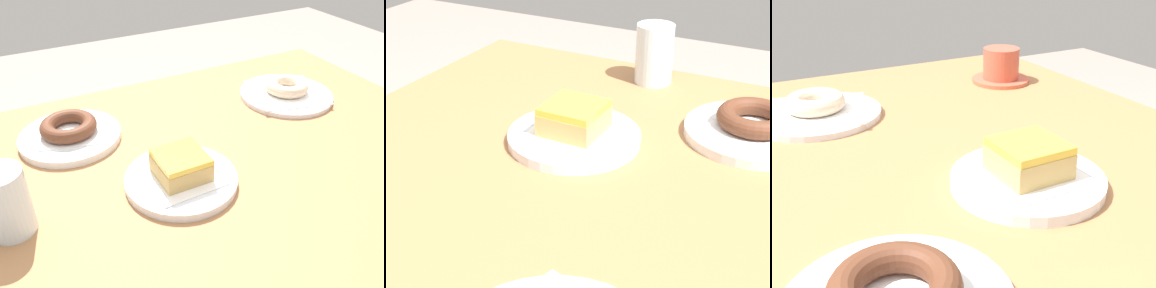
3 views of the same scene
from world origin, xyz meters
TOP-DOWN VIEW (x-y plane):
  - table at (0.00, 0.00)m, footprint 1.02×0.83m
  - plate_glazed_square at (-0.15, -0.02)m, footprint 0.21×0.21m
  - napkin_glazed_square at (-0.15, -0.02)m, footprint 0.13×0.13m
  - donut_glazed_square at (-0.15, -0.02)m, footprint 0.09×0.09m
  - plate_chocolate_ring at (-0.29, 0.22)m, footprint 0.21×0.21m
  - napkin_chocolate_ring at (-0.29, 0.22)m, footprint 0.14×0.14m
  - donut_chocolate_ring at (-0.29, 0.22)m, footprint 0.12×0.12m
  - water_glass at (-0.43, -0.01)m, footprint 0.07×0.07m

SIDE VIEW (x-z plane):
  - table at x=0.00m, z-range 0.29..1.05m
  - plate_chocolate_ring at x=-0.29m, z-range 0.76..0.77m
  - plate_glazed_square at x=-0.15m, z-range 0.76..0.77m
  - napkin_chocolate_ring at x=-0.29m, z-range 0.77..0.78m
  - napkin_glazed_square at x=-0.15m, z-range 0.77..0.78m
  - donut_chocolate_ring at x=-0.29m, z-range 0.78..0.81m
  - donut_glazed_square at x=-0.15m, z-range 0.78..0.82m
  - water_glass at x=-0.43m, z-range 0.76..0.87m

